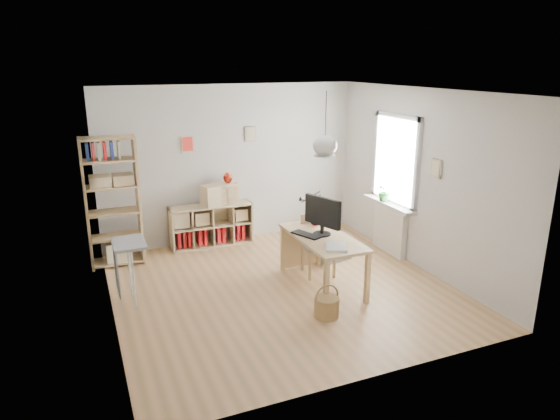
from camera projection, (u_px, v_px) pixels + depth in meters
name	position (u px, v px, depth m)	size (l,w,h in m)	color
ground	(282.00, 288.00, 7.01)	(4.50, 4.50, 0.00)	tan
room_shell	(325.00, 146.00, 6.50)	(4.50, 4.50, 4.50)	white
window_unit	(396.00, 160.00, 7.91)	(0.07, 1.16, 1.46)	white
radiator	(390.00, 229.00, 8.23)	(0.10, 0.80, 0.80)	white
windowsill	(389.00, 204.00, 8.09)	(0.22, 1.20, 0.06)	silver
desk	(323.00, 242.00, 6.89)	(0.70, 1.50, 0.75)	tan
cube_shelf	(210.00, 228.00, 8.59)	(1.40, 0.38, 0.72)	beige
tall_bookshelf	(112.00, 197.00, 7.54)	(0.80, 0.38, 2.00)	tan
side_table	(124.00, 256.00, 6.37)	(0.40, 0.55, 0.85)	#999A9C
chair	(317.00, 241.00, 7.38)	(0.49, 0.49, 0.89)	#999A9C
wicker_basket	(327.00, 306.00, 6.19)	(0.32, 0.31, 0.43)	olive
storage_chest	(330.00, 247.00, 8.03)	(0.64, 0.69, 0.56)	silver
monitor	(323.00, 214.00, 6.83)	(0.27, 0.59, 0.54)	black
keyboard	(306.00, 235.00, 6.88)	(0.17, 0.44, 0.02)	black
task_lamp	(309.00, 204.00, 7.32)	(0.40, 0.15, 0.43)	black
yarn_ball	(315.00, 220.00, 7.28)	(0.16, 0.16, 0.16)	#510A15
paper_tray	(336.00, 247.00, 6.41)	(0.26, 0.33, 0.03)	silver
drawer_chest	(219.00, 194.00, 8.45)	(0.61, 0.28, 0.35)	beige
red_vase	(228.00, 178.00, 8.43)	(0.15, 0.15, 0.19)	maroon
potted_plant	(384.00, 191.00, 8.13)	(0.29, 0.25, 0.33)	#276928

